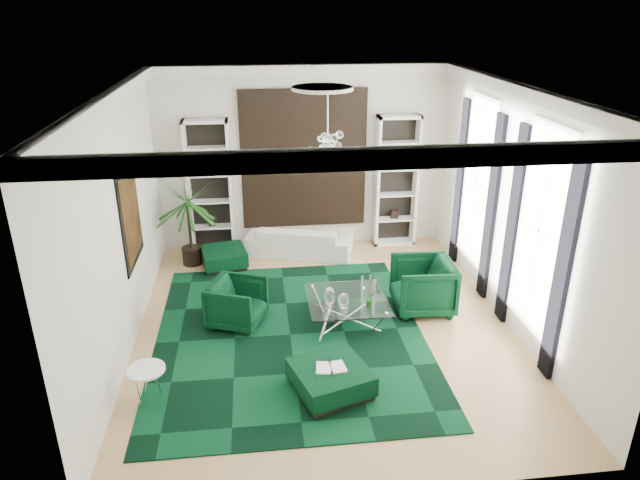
{
  "coord_description": "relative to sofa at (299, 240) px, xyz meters",
  "views": [
    {
      "loc": [
        -1.02,
        -8.03,
        4.91
      ],
      "look_at": [
        -0.01,
        0.5,
        1.32
      ],
      "focal_mm": 32.0,
      "sensor_mm": 36.0,
      "label": 1
    }
  ],
  "objects": [
    {
      "name": "shelving_right",
      "position": [
        2.11,
        0.38,
        1.09
      ],
      "size": [
        0.9,
        0.38,
        2.8
      ],
      "primitive_type": null,
      "color": "white",
      "rests_on": "floor"
    },
    {
      "name": "ceiling_medallion",
      "position": [
        0.16,
        -2.63,
        3.46
      ],
      "size": [
        0.9,
        0.9,
        0.05
      ],
      "primitive_type": "cylinder",
      "color": "white",
      "rests_on": "ceiling"
    },
    {
      "name": "armchair_left",
      "position": [
        -1.25,
        -2.69,
        0.07
      ],
      "size": [
        1.08,
        1.07,
        0.76
      ],
      "primitive_type": "imported",
      "rotation": [
        0.0,
        0.0,
        1.19
      ],
      "color": "black",
      "rests_on": "floor"
    },
    {
      "name": "book",
      "position": [
        0.03,
        -4.63,
        0.08
      ],
      "size": [
        0.41,
        0.27,
        0.03
      ],
      "primitive_type": "cube",
      "color": "white",
      "rests_on": "ottoman_front"
    },
    {
      "name": "ottoman_front",
      "position": [
        0.03,
        -4.63,
        -0.12
      ],
      "size": [
        1.2,
        1.2,
        0.38
      ],
      "primitive_type": "cube",
      "rotation": [
        0.0,
        0.0,
        0.32
      ],
      "color": "black",
      "rests_on": "floor"
    },
    {
      "name": "side_table",
      "position": [
        -2.39,
        -4.53,
        -0.07
      ],
      "size": [
        0.63,
        0.63,
        0.48
      ],
      "primitive_type": "cylinder",
      "rotation": [
        0.0,
        0.0,
        -0.32
      ],
      "color": "white",
      "rests_on": "floor"
    },
    {
      "name": "coffee_table",
      "position": [
        0.54,
        -2.87,
        -0.09
      ],
      "size": [
        1.29,
        1.29,
        0.44
      ],
      "primitive_type": null,
      "rotation": [
        0.0,
        0.0,
        -0.0
      ],
      "color": "white",
      "rests_on": "floor"
    },
    {
      "name": "ceiling",
      "position": [
        0.16,
        -2.93,
        3.5
      ],
      "size": [
        6.0,
        7.0,
        0.02
      ],
      "primitive_type": "cube",
      "color": "white",
      "rests_on": "ground"
    },
    {
      "name": "palm",
      "position": [
        -2.2,
        -0.22,
        0.76
      ],
      "size": [
        1.38,
        1.38,
        2.15
      ],
      "primitive_type": null,
      "rotation": [
        0.0,
        0.0,
        -0.02
      ],
      "color": "#184C15",
      "rests_on": "floor"
    },
    {
      "name": "wall_left",
      "position": [
        -2.85,
        -2.93,
        1.59
      ],
      "size": [
        0.02,
        7.0,
        3.8
      ],
      "primitive_type": "cube",
      "color": "silver",
      "rests_on": "ground"
    },
    {
      "name": "curtain_far_b",
      "position": [
        3.11,
        -0.65,
        1.34
      ],
      "size": [
        0.07,
        0.3,
        3.25
      ],
      "primitive_type": "cube",
      "color": "black",
      "rests_on": "floor"
    },
    {
      "name": "window_near",
      "position": [
        3.15,
        -3.83,
        1.59
      ],
      "size": [
        0.03,
        1.1,
        2.9
      ],
      "primitive_type": "cube",
      "color": "white",
      "rests_on": "wall_right"
    },
    {
      "name": "floor",
      "position": [
        0.16,
        -2.93,
        -0.32
      ],
      "size": [
        6.0,
        7.0,
        0.02
      ],
      "primitive_type": "cube",
      "color": "tan",
      "rests_on": "ground"
    },
    {
      "name": "painting",
      "position": [
        -2.81,
        -2.33,
        1.54
      ],
      "size": [
        0.04,
        1.3,
        1.6
      ],
      "primitive_type": "cube",
      "color": "black",
      "rests_on": "wall_left"
    },
    {
      "name": "wall_back",
      "position": [
        0.16,
        0.58,
        1.59
      ],
      "size": [
        6.0,
        0.02,
        3.8
      ],
      "primitive_type": "cube",
      "color": "silver",
      "rests_on": "ground"
    },
    {
      "name": "window_far",
      "position": [
        3.15,
        -1.43,
        1.59
      ],
      "size": [
        0.03,
        1.1,
        2.9
      ],
      "primitive_type": "cube",
      "color": "white",
      "rests_on": "wall_right"
    },
    {
      "name": "sofa",
      "position": [
        0.0,
        0.0,
        0.0
      ],
      "size": [
        2.31,
        1.41,
        0.63
      ],
      "primitive_type": "imported",
      "rotation": [
        0.0,
        0.0,
        2.86
      ],
      "color": "silver",
      "rests_on": "floor"
    },
    {
      "name": "wall_right",
      "position": [
        3.17,
        -2.93,
        1.59
      ],
      "size": [
        0.02,
        7.0,
        3.8
      ],
      "primitive_type": "cube",
      "color": "silver",
      "rests_on": "ground"
    },
    {
      "name": "shelving_left",
      "position": [
        -1.79,
        0.38,
        1.09
      ],
      "size": [
        0.9,
        0.38,
        2.8
      ],
      "primitive_type": null,
      "color": "white",
      "rests_on": "floor"
    },
    {
      "name": "curtain_near_a",
      "position": [
        3.11,
        -4.61,
        1.34
      ],
      "size": [
        0.07,
        0.3,
        3.25
      ],
      "primitive_type": "cube",
      "color": "black",
      "rests_on": "floor"
    },
    {
      "name": "curtain_far_a",
      "position": [
        3.11,
        -2.21,
        1.34
      ],
      "size": [
        0.07,
        0.3,
        3.25
      ],
      "primitive_type": "cube",
      "color": "black",
      "rests_on": "floor"
    },
    {
      "name": "chandelier",
      "position": [
        0.24,
        -2.57,
        2.54
      ],
      "size": [
        0.79,
        0.79,
        0.71
      ],
      "primitive_type": null,
      "rotation": [
        0.0,
        0.0,
        0.0
      ],
      "color": "white",
      "rests_on": "ceiling"
    },
    {
      "name": "table_plant",
      "position": [
        0.87,
        -3.14,
        0.26
      ],
      "size": [
        0.17,
        0.15,
        0.26
      ],
      "primitive_type": "imported",
      "rotation": [
        0.0,
        0.0,
        0.31
      ],
      "color": "#184C15",
      "rests_on": "coffee_table"
    },
    {
      "name": "armchair_right",
      "position": [
        1.89,
        -2.57,
        0.14
      ],
      "size": [
        1.04,
        1.02,
        0.91
      ],
      "primitive_type": "imported",
      "rotation": [
        0.0,
        0.0,
        -1.62
      ],
      "color": "black",
      "rests_on": "floor"
    },
    {
      "name": "ottoman_side",
      "position": [
        -1.54,
        -0.43,
        -0.13
      ],
      "size": [
        0.98,
        0.98,
        0.37
      ],
      "primitive_type": "cube",
      "rotation": [
        0.0,
        0.0,
        0.2
      ],
      "color": "black",
      "rests_on": "floor"
    },
    {
      "name": "tapestry",
      "position": [
        0.16,
        0.53,
        1.59
      ],
      "size": [
        2.5,
        0.06,
        2.8
      ],
      "primitive_type": "cube",
      "color": "black",
      "rests_on": "wall_back"
    },
    {
      "name": "curtain_near_b",
      "position": [
        3.11,
        -3.05,
        1.34
      ],
      "size": [
        0.07,
        0.3,
        3.25
      ],
      "primitive_type": "cube",
      "color": "black",
      "rests_on": "floor"
    },
    {
      "name": "crown_molding",
      "position": [
        0.16,
        -2.93,
        3.39
      ],
      "size": [
        6.0,
        7.0,
        0.18
      ],
      "primitive_type": null,
      "color": "white",
      "rests_on": "ceiling"
    },
    {
      "name": "wall_front",
      "position": [
        0.16,
        -6.44,
        1.59
      ],
      "size": [
        6.0,
        0.02,
        3.8
      ],
      "primitive_type": "cube",
      "color": "silver",
      "rests_on": "ground"
    },
    {
      "name": "rug",
      "position": [
        -0.42,
        -3.17,
        -0.3
      ],
      "size": [
        4.2,
        5.0,
        0.02
      ],
      "primitive_type": "cube",
      "color": "black",
      "rests_on": "floor"
    }
  ]
}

